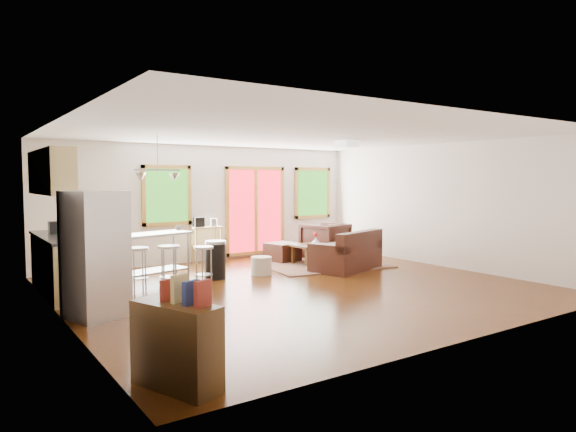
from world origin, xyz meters
TOP-DOWN VIEW (x-y plane):
  - floor at (0.00, 0.00)m, footprint 7.50×7.00m
  - ceiling at (0.00, 0.00)m, footprint 7.50×7.00m
  - back_wall at (0.00, 3.51)m, footprint 7.50×0.02m
  - left_wall at (-3.76, 0.00)m, footprint 0.02×7.00m
  - right_wall at (3.76, 0.00)m, footprint 0.02×7.00m
  - front_wall at (0.00, -3.51)m, footprint 7.50×0.02m
  - window_left at (-1.00, 3.46)m, footprint 1.10×0.05m
  - french_doors at (1.20, 3.46)m, footprint 1.60×0.05m
  - window_right at (2.90, 3.46)m, footprint 1.10×0.05m
  - rug at (1.74, 1.54)m, footprint 2.78×2.29m
  - loveseat at (1.78, 0.77)m, footprint 1.70×1.28m
  - coffee_table at (1.75, 1.79)m, footprint 1.11×0.70m
  - armchair at (2.36, 2.26)m, footprint 1.07×1.03m
  - ottoman at (1.30, 2.45)m, footprint 0.74×0.74m
  - pouf at (0.06, 1.32)m, footprint 0.42×0.42m
  - vase at (1.65, 1.67)m, footprint 0.18×0.19m
  - book at (2.08, 1.65)m, footprint 0.21×0.09m
  - cabinets at (-3.49, 1.70)m, footprint 0.64×2.24m
  - refrigerator at (-3.34, -0.11)m, footprint 0.85×0.84m
  - island at (-2.03, 1.57)m, footprint 1.52×0.90m
  - cup at (-1.60, 1.34)m, footprint 0.13×0.11m
  - bar_stool_a at (-2.38, 1.17)m, footprint 0.37×0.37m
  - bar_stool_b at (-1.95, 0.93)m, footprint 0.42×0.42m
  - bar_stool_c at (-1.34, 0.89)m, footprint 0.38×0.38m
  - trash_can at (-0.85, 1.44)m, footprint 0.41×0.41m
  - kitchen_cart at (-0.20, 3.26)m, footprint 0.71×0.51m
  - bookshelf at (-3.35, -2.92)m, footprint 0.61×0.91m
  - ceiling_flush at (1.60, 0.60)m, footprint 0.35×0.35m
  - pendant_light at (-1.90, 1.50)m, footprint 0.80×0.18m

SIDE VIEW (x-z plane):
  - floor at x=0.00m, z-range -0.02..0.00m
  - rug at x=1.74m, z-range 0.00..0.03m
  - pouf at x=0.06m, z-range 0.00..0.35m
  - ottoman at x=1.30m, z-range 0.00..0.42m
  - loveseat at x=1.78m, z-range -0.08..0.72m
  - trash_can at x=-0.85m, z-range 0.00..0.71m
  - coffee_table at x=1.75m, z-range 0.16..0.59m
  - bookshelf at x=-3.35m, z-range -0.11..0.89m
  - armchair at x=2.36m, z-range 0.00..0.92m
  - vase at x=1.65m, z-range 0.36..0.67m
  - bar_stool_c at x=-1.34m, z-range 0.17..0.87m
  - book at x=2.08m, z-range 0.40..0.68m
  - bar_stool_a at x=-2.38m, z-range 0.18..0.91m
  - bar_stool_b at x=-1.95m, z-range 0.18..0.94m
  - island at x=-2.03m, z-range 0.17..1.07m
  - kitchen_cart at x=-0.20m, z-range 0.19..1.20m
  - refrigerator at x=-3.34m, z-range 0.00..1.69m
  - cabinets at x=-3.49m, z-range -0.22..2.08m
  - cup at x=-1.60m, z-range 0.95..1.07m
  - french_doors at x=1.20m, z-range 0.05..2.15m
  - back_wall at x=0.00m, z-range 0.00..2.60m
  - left_wall at x=-3.76m, z-range 0.00..2.60m
  - right_wall at x=3.76m, z-range 0.00..2.60m
  - front_wall at x=0.00m, z-range 0.00..2.60m
  - window_left at x=-1.00m, z-range 0.85..2.15m
  - window_right at x=2.90m, z-range 0.85..2.15m
  - pendant_light at x=-1.90m, z-range 1.50..2.29m
  - ceiling_flush at x=1.60m, z-range 2.47..2.59m
  - ceiling at x=0.00m, z-range 2.60..2.62m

